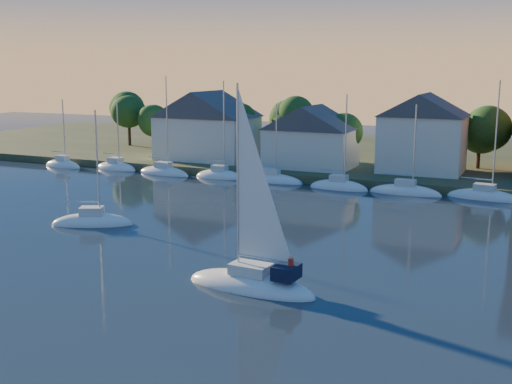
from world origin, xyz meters
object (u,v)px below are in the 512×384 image
Objects in this scene: clubhouse_centre at (311,136)px; drifting_sailboat_left at (92,224)px; clubhouse_east at (423,132)px; hero_sailboat at (253,280)px; clubhouse_west at (207,124)px.

drifting_sailboat_left is (-8.74, -34.15, -5.04)m from clubhouse_centre.
clubhouse_centre is 35.61m from drifting_sailboat_left.
clubhouse_east is 43.12m from drifting_sailboat_left.
hero_sailboat is at bearing -93.13° from clubhouse_east.
clubhouse_east is at bearing 32.21° from drifting_sailboat_left.
hero_sailboat is 22.34m from drifting_sailboat_left.
drifting_sailboat_left is at bearing -78.34° from clubhouse_west.
clubhouse_west is 1.19× the size of drifting_sailboat_left.
clubhouse_west is at bearing 76.05° from drifting_sailboat_left.
clubhouse_west is 52.64m from hero_sailboat.
clubhouse_west is at bearing -54.23° from hero_sailboat.
hero_sailboat is at bearing -75.20° from clubhouse_centre.
hero_sailboat is at bearing -58.31° from clubhouse_west.
clubhouse_centre is at bearing 50.02° from drifting_sailboat_left.
hero_sailboat reaches higher than drifting_sailboat_left.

